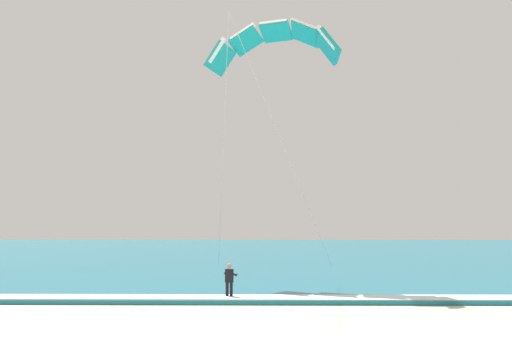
% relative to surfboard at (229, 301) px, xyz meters
% --- Properties ---
extents(sea, '(200.00, 120.00, 0.20)m').
position_rel_surfboard_xyz_m(sea, '(-1.62, 58.76, 0.07)').
color(sea, '#146075').
rests_on(sea, ground).
extents(surf_foam, '(200.00, 1.70, 0.04)m').
position_rel_surfboard_xyz_m(surf_foam, '(-1.62, -0.24, 0.19)').
color(surf_foam, white).
rests_on(surf_foam, sea).
extents(surfboard, '(0.86, 1.47, 0.09)m').
position_rel_surfboard_xyz_m(surfboard, '(0.00, 0.00, 0.00)').
color(surfboard, '#239EC6').
rests_on(surfboard, ground).
extents(kitesurfer, '(0.63, 0.62, 1.69)m').
position_rel_surfboard_xyz_m(kitesurfer, '(0.01, 0.02, 0.91)').
color(kitesurfer, black).
rests_on(kitesurfer, ground).
extents(kite_primary, '(8.13, 8.22, 14.64)m').
position_rel_surfboard_xyz_m(kite_primary, '(2.21, 6.83, 14.54)').
color(kite_primary, teal).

